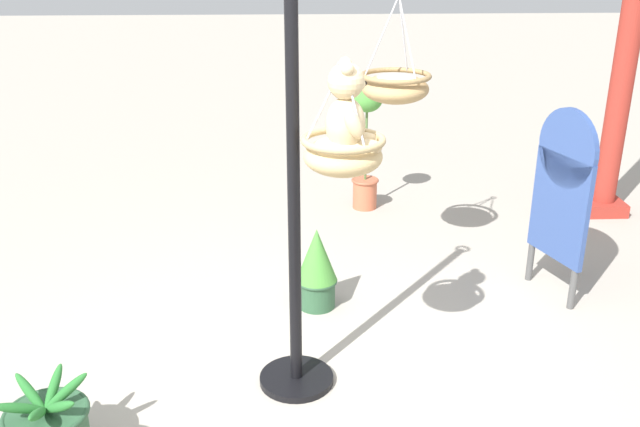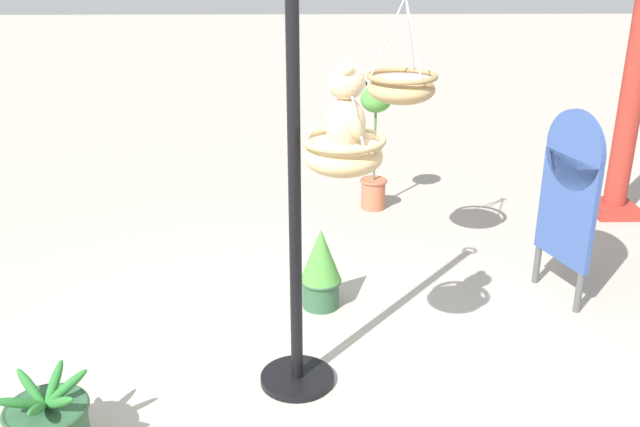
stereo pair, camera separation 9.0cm
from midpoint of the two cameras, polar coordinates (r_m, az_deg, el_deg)
The scene contains 10 objects.
ground_plane at distance 4.19m, azimuth -0.47°, elevation -14.89°, with size 40.00×40.00×0.00m, color #A8A093.
display_pole_central at distance 3.97m, azimuth -1.31°, elevation -4.93°, with size 0.44×0.44×2.34m.
hanging_basket_with_teddy at distance 3.56m, azimuth 2.61°, elevation 4.90°, with size 0.43×0.43×0.57m.
teddy_bear at distance 3.51m, azimuth 3.04°, elevation 8.06°, with size 0.32×0.29×0.46m.
hanging_basket_left_high at distance 5.09m, azimuth 7.12°, elevation 10.13°, with size 0.50×0.50×0.74m.
greenhouse_pillar_left at distance 6.89m, azimuth 24.66°, elevation 11.35°, with size 0.39×0.39×3.05m.
potted_plant_fern_front at distance 4.97m, azimuth 0.59°, elevation -4.41°, with size 0.29×0.29×0.60m.
potted_plant_flowering_red at distance 6.68m, azimuth 4.82°, elevation 5.53°, with size 0.29×0.29×1.19m.
potted_plant_small_succulent at distance 3.96m, azimuth -20.43°, elevation -15.72°, with size 0.47×0.43×0.45m.
display_sign_board at distance 5.21m, azimuth 19.96°, elevation 1.81°, with size 0.54×0.22×1.40m.
Camera 2 is at (3.35, 0.02, 2.51)m, focal length 39.63 mm.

